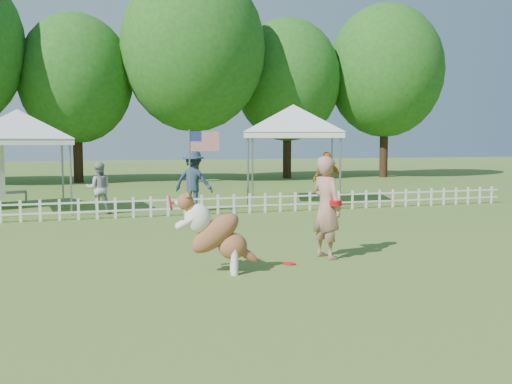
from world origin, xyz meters
TOP-DOWN VIEW (x-y plane):
  - ground at (0.00, 0.00)m, footprint 120.00×120.00m
  - picket_fence at (0.00, 7.00)m, footprint 22.00×0.08m
  - handler at (1.06, 0.08)m, footprint 0.63×0.80m
  - dog at (-1.20, -0.54)m, footprint 1.37×0.70m
  - frisbee_on_turf at (0.20, -0.23)m, footprint 0.30×0.30m
  - canopy_tent_left at (-4.92, 9.28)m, footprint 3.25×3.25m
  - canopy_tent_right at (4.12, 9.38)m, footprint 4.25×4.25m
  - flag_pole at (-0.01, 7.42)m, footprint 0.98×0.11m
  - spectator_a at (-2.64, 8.20)m, footprint 0.77×0.61m
  - spectator_b at (0.20, 7.92)m, footprint 1.42×1.29m
  - spectator_c at (4.80, 7.95)m, footprint 1.11×0.54m
  - tree_center_left at (-3.00, 22.50)m, footprint 6.00×6.00m
  - tree_center_right at (3.00, 21.00)m, footprint 7.60×7.60m
  - tree_right at (9.00, 22.50)m, footprint 6.20×6.20m
  - tree_far_right at (15.00, 21.50)m, footprint 7.00×7.00m

SIDE VIEW (x-z plane):
  - ground at x=0.00m, z-range 0.00..0.00m
  - frisbee_on_turf at x=0.20m, z-range 0.00..0.02m
  - picket_fence at x=0.00m, z-range 0.00..0.60m
  - dog at x=-1.20m, z-range 0.00..1.35m
  - spectator_a at x=-2.64m, z-range 0.00..1.56m
  - spectator_c at x=4.80m, z-range 0.00..1.84m
  - handler at x=1.06m, z-range 0.00..1.91m
  - spectator_b at x=0.20m, z-range 0.00..1.91m
  - flag_pole at x=-0.01m, z-range 0.00..2.54m
  - canopy_tent_left at x=-4.92m, z-range 0.00..3.09m
  - canopy_tent_right at x=4.12m, z-range 0.00..3.41m
  - tree_center_left at x=-3.00m, z-range 0.00..9.80m
  - tree_right at x=9.00m, z-range 0.00..10.40m
  - tree_far_right at x=15.00m, z-range 0.00..11.40m
  - tree_center_right at x=3.00m, z-range 0.00..12.60m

